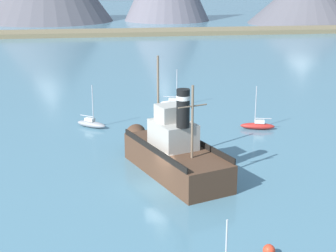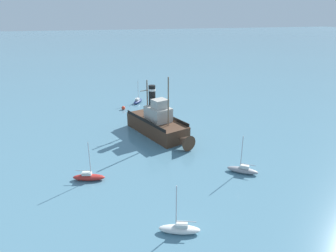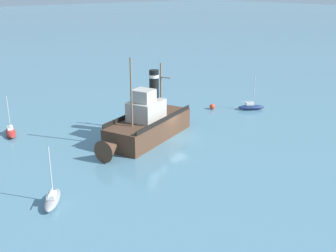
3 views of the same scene
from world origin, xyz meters
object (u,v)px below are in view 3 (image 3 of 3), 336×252
(old_tugboat, at_px, (146,124))
(mooring_buoy, at_px, (212,107))
(sailboat_grey, at_px, (52,199))
(sailboat_red, at_px, (11,132))
(sailboat_navy, at_px, (251,107))

(old_tugboat, distance_m, mooring_buoy, 15.24)
(sailboat_grey, height_order, mooring_buoy, sailboat_grey)
(sailboat_grey, relative_size, sailboat_red, 1.00)
(old_tugboat, relative_size, sailboat_navy, 3.00)
(sailboat_grey, relative_size, sailboat_navy, 1.00)
(sailboat_grey, bearing_deg, old_tugboat, -64.55)
(old_tugboat, height_order, sailboat_grey, old_tugboat)
(sailboat_grey, distance_m, sailboat_navy, 34.32)
(sailboat_grey, bearing_deg, mooring_buoy, -69.74)
(old_tugboat, xyz_separation_m, mooring_buoy, (3.83, -14.68, -1.45))
(sailboat_grey, height_order, sailboat_red, same)
(old_tugboat, xyz_separation_m, sailboat_red, (11.39, 11.51, -1.40))
(sailboat_grey, bearing_deg, sailboat_navy, -77.91)
(sailboat_grey, distance_m, sailboat_red, 18.76)
(mooring_buoy, bearing_deg, sailboat_grey, 110.26)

